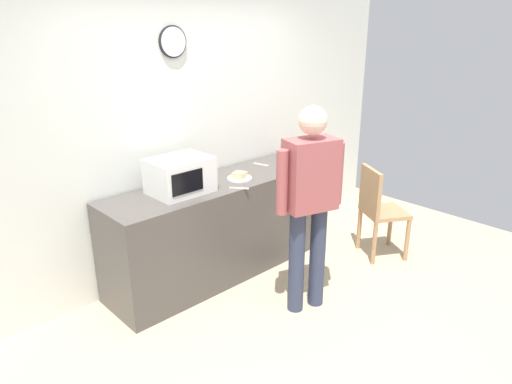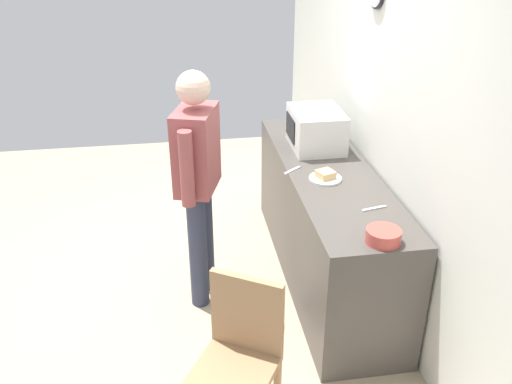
% 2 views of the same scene
% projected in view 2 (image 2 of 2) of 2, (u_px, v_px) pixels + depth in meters
% --- Properties ---
extents(ground_plane, '(6.00, 6.00, 0.00)m').
position_uv_depth(ground_plane, '(168.00, 285.00, 4.27)').
color(ground_plane, tan).
extents(back_wall, '(5.40, 0.13, 2.60)m').
position_uv_depth(back_wall, '(383.00, 114.00, 3.90)').
color(back_wall, silver).
rests_on(back_wall, ground_plane).
extents(kitchen_counter, '(2.25, 0.62, 0.92)m').
position_uv_depth(kitchen_counter, '(325.00, 223.00, 4.20)').
color(kitchen_counter, '#4C4742').
rests_on(kitchen_counter, ground_plane).
extents(microwave, '(0.50, 0.39, 0.30)m').
position_uv_depth(microwave, '(316.00, 129.00, 4.30)').
color(microwave, silver).
rests_on(microwave, kitchen_counter).
extents(sandwich_plate, '(0.23, 0.23, 0.07)m').
position_uv_depth(sandwich_plate, '(325.00, 177.00, 3.82)').
color(sandwich_plate, white).
rests_on(sandwich_plate, kitchen_counter).
extents(salad_bowl, '(0.20, 0.20, 0.08)m').
position_uv_depth(salad_bowl, '(383.00, 236.00, 3.09)').
color(salad_bowl, '#C64C42').
rests_on(salad_bowl, kitchen_counter).
extents(fork_utensil, '(0.12, 0.15, 0.01)m').
position_uv_depth(fork_utensil, '(292.00, 170.00, 3.96)').
color(fork_utensil, silver).
rests_on(fork_utensil, kitchen_counter).
extents(spoon_utensil, '(0.06, 0.17, 0.01)m').
position_uv_depth(spoon_utensil, '(374.00, 208.00, 3.45)').
color(spoon_utensil, silver).
rests_on(spoon_utensil, kitchen_counter).
extents(person_standing, '(0.57, 0.35, 1.71)m').
position_uv_depth(person_standing, '(198.00, 174.00, 3.71)').
color(person_standing, '#2F374D').
rests_on(person_standing, ground_plane).
extents(wooden_chair, '(0.55, 0.55, 0.94)m').
position_uv_depth(wooden_chair, '(239.00, 354.00, 2.86)').
color(wooden_chair, '#A87F56').
rests_on(wooden_chair, ground_plane).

